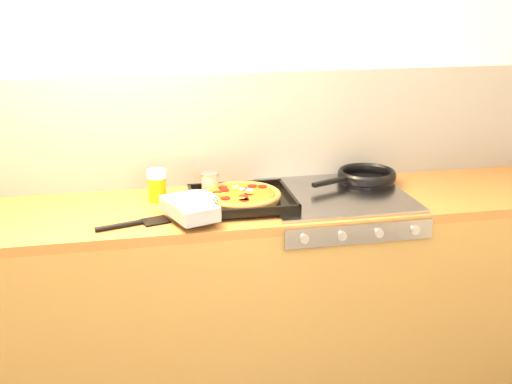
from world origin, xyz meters
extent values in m
plane|color=beige|center=(0.00, 1.40, 1.25)|extent=(3.20, 0.00, 3.20)
cube|color=silver|center=(0.00, 1.39, 1.15)|extent=(3.20, 0.02, 0.50)
cube|color=brown|center=(0.00, 1.10, 0.43)|extent=(3.20, 0.60, 0.86)
cube|color=brown|center=(0.00, 1.10, 0.88)|extent=(3.20, 0.60, 0.04)
cube|color=#939499|center=(0.45, 0.80, 0.85)|extent=(0.60, 0.03, 0.08)
cylinder|color=#A5A5AA|center=(0.23, 0.78, 0.85)|extent=(0.04, 0.02, 0.04)
cylinder|color=#A5A5AA|center=(0.38, 0.78, 0.85)|extent=(0.04, 0.02, 0.04)
cylinder|color=#A5A5AA|center=(0.53, 0.78, 0.85)|extent=(0.04, 0.02, 0.04)
cylinder|color=#A5A5AA|center=(0.67, 0.78, 0.85)|extent=(0.04, 0.02, 0.04)
cube|color=#939499|center=(0.45, 1.10, 0.91)|extent=(0.60, 0.56, 0.02)
cube|color=black|center=(0.04, 1.06, 0.92)|extent=(0.42, 0.37, 0.01)
cube|color=black|center=(0.04, 1.24, 0.94)|extent=(0.41, 0.02, 0.02)
cube|color=black|center=(0.03, 0.89, 0.94)|extent=(0.41, 0.02, 0.02)
cube|color=black|center=(0.24, 1.06, 0.94)|extent=(0.02, 0.36, 0.02)
cube|color=black|center=(-0.16, 1.07, 0.94)|extent=(0.02, 0.36, 0.02)
cylinder|color=#A77930|center=(0.04, 1.06, 0.94)|extent=(0.31, 0.31, 0.02)
torus|color=#A77930|center=(0.04, 1.06, 0.95)|extent=(0.33, 0.33, 0.02)
cylinder|color=#BD5B17|center=(0.04, 1.06, 0.95)|extent=(0.28, 0.28, 0.01)
cylinder|color=maroon|center=(0.06, 1.05, 0.96)|extent=(0.04, 0.04, 0.01)
cylinder|color=maroon|center=(-0.03, 1.15, 0.96)|extent=(0.04, 0.04, 0.01)
cylinder|color=maroon|center=(0.03, 0.97, 0.96)|extent=(0.04, 0.04, 0.01)
cylinder|color=maroon|center=(-0.06, 1.08, 0.96)|extent=(0.04, 0.04, 0.01)
cylinder|color=maroon|center=(0.10, 1.14, 0.96)|extent=(0.04, 0.04, 0.01)
cylinder|color=maroon|center=(0.05, 1.11, 0.96)|extent=(0.04, 0.04, 0.01)
cylinder|color=maroon|center=(-0.04, 1.01, 0.96)|extent=(0.04, 0.04, 0.01)
cylinder|color=maroon|center=(0.14, 1.12, 0.96)|extent=(0.04, 0.04, 0.01)
cylinder|color=maroon|center=(0.03, 0.98, 0.96)|extent=(0.04, 0.04, 0.01)
cylinder|color=maroon|center=(0.03, 1.01, 0.96)|extent=(0.04, 0.04, 0.01)
cylinder|color=maroon|center=(-0.03, 1.11, 0.96)|extent=(0.04, 0.04, 0.01)
ellipsoid|color=orange|center=(-0.04, 1.05, 0.96)|extent=(0.03, 0.02, 0.01)
ellipsoid|color=orange|center=(-0.07, 1.06, 0.96)|extent=(0.03, 0.02, 0.01)
ellipsoid|color=orange|center=(0.03, 1.11, 0.96)|extent=(0.03, 0.02, 0.01)
ellipsoid|color=orange|center=(0.02, 1.15, 0.96)|extent=(0.03, 0.02, 0.01)
ellipsoid|color=orange|center=(0.02, 0.99, 0.96)|extent=(0.03, 0.02, 0.01)
ellipsoid|color=orange|center=(0.07, 1.04, 0.96)|extent=(0.03, 0.02, 0.01)
ellipsoid|color=orange|center=(0.06, 1.06, 0.96)|extent=(0.03, 0.02, 0.01)
ellipsoid|color=orange|center=(-0.04, 1.04, 0.96)|extent=(0.03, 0.02, 0.01)
ellipsoid|color=orange|center=(0.04, 1.14, 0.96)|extent=(0.03, 0.02, 0.01)
ellipsoid|color=silver|center=(0.03, 1.15, 0.96)|extent=(0.03, 0.03, 0.01)
ellipsoid|color=silver|center=(0.05, 1.11, 0.96)|extent=(0.03, 0.03, 0.01)
ellipsoid|color=silver|center=(0.07, 1.09, 0.96)|extent=(0.03, 0.03, 0.01)
cube|color=black|center=(-0.19, 0.92, 0.96)|extent=(0.22, 0.28, 0.06)
ellipsoid|color=black|center=(-0.15, 1.03, 0.96)|extent=(0.15, 0.15, 0.06)
cylinder|color=black|center=(-0.11, 0.95, 0.96)|extent=(0.09, 0.12, 0.05)
cylinder|color=black|center=(0.64, 1.23, 0.92)|extent=(0.32, 0.32, 0.01)
torus|color=black|center=(0.64, 1.23, 0.94)|extent=(0.34, 0.34, 0.03)
cube|color=black|center=(0.45, 1.16, 0.95)|extent=(0.19, 0.09, 0.02)
cylinder|color=#9D1F0C|center=(-0.07, 1.21, 0.95)|extent=(0.08, 0.08, 0.10)
cylinder|color=#B2B2B7|center=(-0.07, 1.21, 1.00)|extent=(0.08, 0.08, 0.01)
cylinder|color=#B2B2B7|center=(-0.07, 1.21, 0.90)|extent=(0.08, 0.08, 0.01)
cylinder|color=orange|center=(-0.30, 1.20, 0.95)|extent=(0.08, 0.08, 0.10)
cylinder|color=silver|center=(-0.30, 1.20, 1.02)|extent=(0.09, 0.09, 0.03)
cylinder|color=#A66C46|center=(0.10, 1.26, 0.91)|extent=(0.25, 0.10, 0.02)
ellipsoid|color=#A66C46|center=(0.24, 1.31, 0.91)|extent=(0.07, 0.05, 0.02)
cube|color=black|center=(-0.32, 0.95, 0.90)|extent=(0.12, 0.11, 0.01)
cylinder|color=black|center=(-0.46, 0.91, 0.91)|extent=(0.18, 0.07, 0.02)
camera|label=1|loc=(-0.41, -1.38, 1.77)|focal=45.00mm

